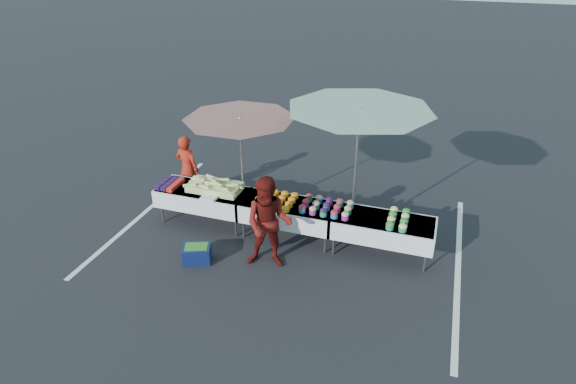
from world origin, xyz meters
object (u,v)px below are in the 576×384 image
(vendor, at_px, (188,169))
(storage_bin, at_px, (197,253))
(umbrella_left, at_px, (240,127))
(table_left, at_px, (203,197))
(umbrella_right, at_px, (359,121))
(customer, at_px, (269,224))
(table_center, at_px, (288,211))
(table_right, at_px, (382,227))

(vendor, distance_m, storage_bin, 2.43)
(umbrella_left, bearing_deg, table_left, -150.40)
(table_left, distance_m, umbrella_right, 3.50)
(customer, relative_size, umbrella_right, 0.62)
(umbrella_right, bearing_deg, table_left, -172.32)
(table_left, bearing_deg, table_center, 0.00)
(table_right, relative_size, vendor, 1.23)
(table_center, relative_size, vendor, 1.23)
(table_right, bearing_deg, umbrella_right, 147.77)
(table_left, relative_size, storage_bin, 3.20)
(umbrella_left, bearing_deg, table_center, -20.05)
(customer, height_order, storage_bin, customer)
(table_right, bearing_deg, table_left, 180.00)
(vendor, height_order, umbrella_left, umbrella_left)
(table_left, height_order, umbrella_right, umbrella_right)
(table_center, relative_size, customer, 1.08)
(customer, distance_m, storage_bin, 1.49)
(table_right, height_order, vendor, vendor)
(customer, bearing_deg, table_center, 77.28)
(table_center, distance_m, umbrella_right, 2.20)
(table_left, height_order, storage_bin, table_left)
(table_right, distance_m, umbrella_left, 3.25)
(table_left, height_order, customer, customer)
(umbrella_right, bearing_deg, vendor, 174.85)
(storage_bin, bearing_deg, vendor, 100.21)
(umbrella_left, bearing_deg, storage_bin, -97.39)
(umbrella_right, height_order, storage_bin, umbrella_right)
(table_center, height_order, table_right, same)
(vendor, distance_m, customer, 3.02)
(table_right, height_order, storage_bin, table_right)
(vendor, relative_size, storage_bin, 2.61)
(table_left, bearing_deg, storage_bin, -69.04)
(table_left, xyz_separation_m, umbrella_right, (2.97, 0.40, 1.82))
(table_left, xyz_separation_m, table_right, (3.60, 0.00, 0.00))
(table_left, xyz_separation_m, vendor, (-0.74, 0.73, 0.18))
(table_center, height_order, storage_bin, table_center)
(table_left, height_order, table_center, same)
(vendor, relative_size, customer, 0.88)
(umbrella_right, relative_size, storage_bin, 4.76)
(vendor, height_order, customer, customer)
(customer, distance_m, umbrella_right, 2.37)
(table_center, distance_m, vendor, 2.65)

